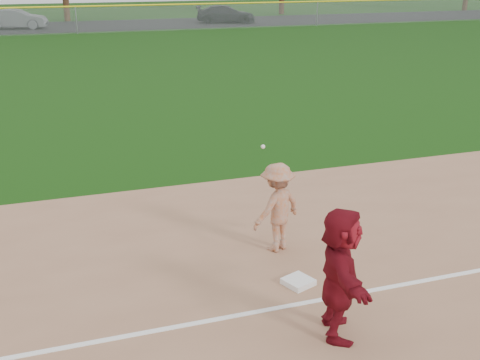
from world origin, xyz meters
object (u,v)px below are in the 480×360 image
object	(u,v)px
car_mid	(16,19)
car_right	(226,14)
first_base	(298,282)
base_runner	(340,273)

from	to	relation	value
car_mid	car_right	world-z (taller)	car_mid
first_base	base_runner	size ratio (longest dim) A/B	0.22
first_base	car_right	distance (m)	46.95
car_mid	car_right	distance (m)	17.69
car_mid	first_base	bearing A→B (deg)	-163.35
base_runner	car_mid	size ratio (longest dim) A/B	0.40
base_runner	car_right	world-z (taller)	base_runner
first_base	car_mid	size ratio (longest dim) A/B	0.09
first_base	car_mid	xyz separation A→B (m)	(-4.76, 45.46, 0.73)
first_base	base_runner	world-z (taller)	base_runner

